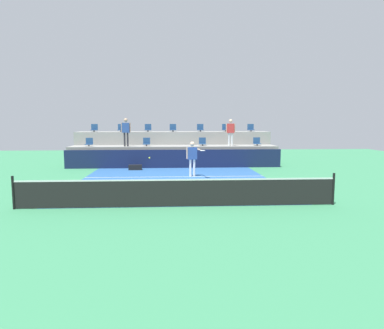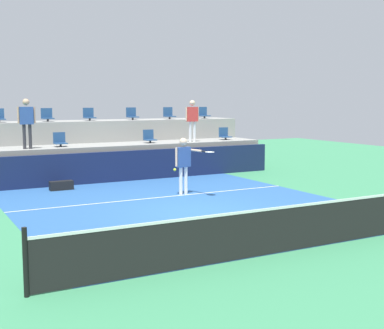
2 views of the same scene
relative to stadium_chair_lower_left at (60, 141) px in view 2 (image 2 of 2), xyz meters
name	(u,v)px [view 2 (image 2 of 2)]	position (x,y,z in m)	size (l,w,h in m)	color
ground_plane	(198,212)	(1.73, -7.23, -1.46)	(40.00, 40.00, 0.00)	#388456
court_inner_paint	(181,206)	(1.73, -6.23, -1.46)	(9.00, 10.00, 0.01)	#285693
court_service_line	(160,197)	(1.73, -4.83, -1.46)	(9.00, 0.06, 0.00)	white
tennis_net	(298,225)	(1.73, -11.23, -0.97)	(10.48, 0.08, 1.07)	black
sponsor_backboard	(117,166)	(1.73, -1.23, -0.91)	(13.00, 0.16, 1.10)	#141E42
seating_tier_lower	(105,161)	(1.73, 0.07, -0.84)	(13.00, 1.80, 1.25)	gray
seating_tier_upper	(90,146)	(1.73, 1.87, -0.41)	(13.00, 1.80, 2.10)	gray
stadium_chair_lower_left	(60,141)	(0.00, 0.00, 0.00)	(0.44, 0.40, 0.52)	#2D2D33
stadium_chair_lower_right	(149,137)	(3.55, 0.00, 0.00)	(0.44, 0.40, 0.52)	#2D2D33
stadium_chair_lower_far_right	(225,135)	(7.06, 0.00, 0.00)	(0.44, 0.40, 0.52)	#2D2D33
stadium_chair_upper_mid_left	(47,116)	(-0.01, 1.80, 0.85)	(0.44, 0.40, 0.52)	#2D2D33
stadium_chair_upper_center	(89,115)	(1.68, 1.80, 0.85)	(0.44, 0.40, 0.52)	#2D2D33
stadium_chair_upper_mid_right	(132,115)	(3.55, 1.80, 0.85)	(0.44, 0.40, 0.52)	#2D2D33
stadium_chair_upper_right	(169,114)	(5.29, 1.80, 0.85)	(0.44, 0.40, 0.52)	#2D2D33
stadium_chair_upper_far_right	(204,114)	(7.05, 1.80, 0.85)	(0.44, 0.40, 0.52)	#2D2D33
tennis_player	(184,160)	(2.62, -4.73, -0.37)	(0.91, 1.18, 1.77)	white
spectator_in_grey	(27,119)	(-1.23, -0.38, 0.83)	(0.61, 0.26, 1.73)	#2D2D33
spectator_in_white	(192,117)	(5.28, -0.38, 0.79)	(0.59, 0.23, 1.68)	white
tennis_ball	(175,170)	(0.64, -8.03, -0.17)	(0.07, 0.07, 0.07)	#CCE033
equipment_bag	(61,185)	(-0.53, -2.06, -1.31)	(0.76, 0.28, 0.30)	black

